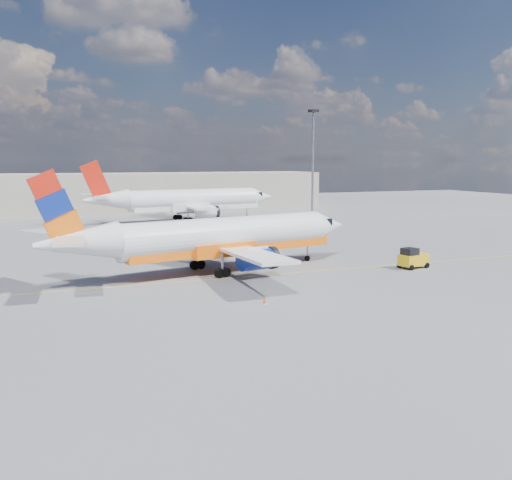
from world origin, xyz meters
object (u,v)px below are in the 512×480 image
object	(u,v)px
second_jet	(188,201)
traffic_cone	(265,301)
main_jet	(218,237)
gse_tug	(413,258)

from	to	relation	value
second_jet	traffic_cone	distance (m)	60.32
main_jet	gse_tug	xyz separation A→B (m)	(18.90, -5.18, -2.42)
second_jet	traffic_cone	xyz separation A→B (m)	(-9.58, -59.46, -3.36)
main_jet	second_jet	world-z (taller)	second_jet
main_jet	traffic_cone	distance (m)	13.45
second_jet	traffic_cone	size ratio (longest dim) A/B	71.72
main_jet	second_jet	xyz separation A→B (m)	(9.13, 46.39, 0.20)
second_jet	gse_tug	bearing A→B (deg)	-85.83
main_jet	second_jet	distance (m)	47.28
gse_tug	traffic_cone	distance (m)	20.91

